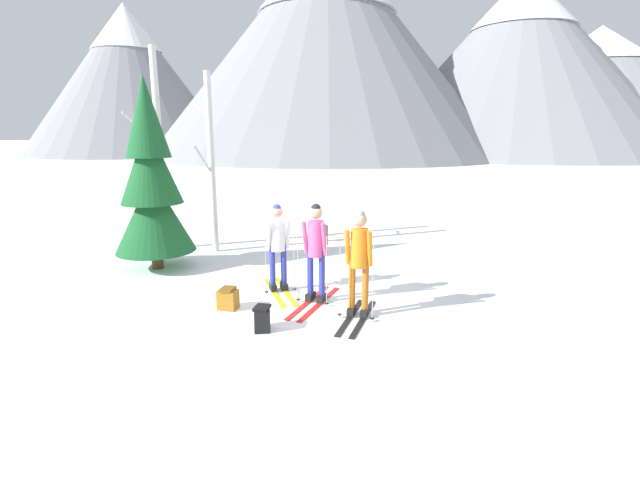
{
  "coord_description": "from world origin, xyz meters",
  "views": [
    {
      "loc": [
        1.66,
        -7.58,
        2.93
      ],
      "look_at": [
        0.06,
        0.43,
        1.05
      ],
      "focal_mm": 25.78,
      "sensor_mm": 36.0,
      "label": 1
    }
  ],
  "objects": [
    {
      "name": "ground_plane",
      "position": [
        0.0,
        0.0,
        0.0
      ],
      "size": [
        400.0,
        400.0,
        0.0
      ],
      "primitive_type": "plane",
      "color": "white"
    },
    {
      "name": "skier_in_white",
      "position": [
        -0.77,
        0.5,
        0.94
      ],
      "size": [
        1.09,
        1.64,
        1.68
      ],
      "color": "yellow",
      "rests_on": "ground"
    },
    {
      "name": "skier_in_pink",
      "position": [
        0.07,
        0.07,
        1.0
      ],
      "size": [
        0.63,
        1.82,
        1.77
      ],
      "color": "red",
      "rests_on": "ground"
    },
    {
      "name": "skier_in_orange",
      "position": [
        0.89,
        -0.46,
        1.01
      ],
      "size": [
        0.61,
        1.64,
        1.77
      ],
      "color": "black",
      "rests_on": "ground"
    },
    {
      "name": "pine_tree_near",
      "position": [
        -3.85,
        1.43,
        1.9
      ],
      "size": [
        1.72,
        1.72,
        4.14
      ],
      "color": "#51381E",
      "rests_on": "ground"
    },
    {
      "name": "birch_tree_tall",
      "position": [
        -4.59,
        3.13,
        2.53
      ],
      "size": [
        0.7,
        1.12,
        5.02
      ],
      "color": "silver",
      "rests_on": "ground"
    },
    {
      "name": "birch_tree_slender",
      "position": [
        -3.22,
        3.12,
        2.23
      ],
      "size": [
        0.59,
        0.86,
        4.4
      ],
      "color": "silver",
      "rests_on": "ground"
    },
    {
      "name": "backpack_on_snow_front",
      "position": [
        -0.49,
        -1.31,
        0.19
      ],
      "size": [
        0.33,
        0.38,
        0.38
      ],
      "color": "black",
      "rests_on": "ground"
    },
    {
      "name": "backpack_on_snow_beside",
      "position": [
        -1.34,
        -0.6,
        0.19
      ],
      "size": [
        0.34,
        0.28,
        0.38
      ],
      "color": "#99661E",
      "rests_on": "ground"
    },
    {
      "name": "mountain_ridge_distant",
      "position": [
        2.04,
        59.11,
        11.96
      ],
      "size": [
        103.0,
        57.93,
        27.63
      ],
      "color": "gray",
      "rests_on": "ground"
    }
  ]
}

